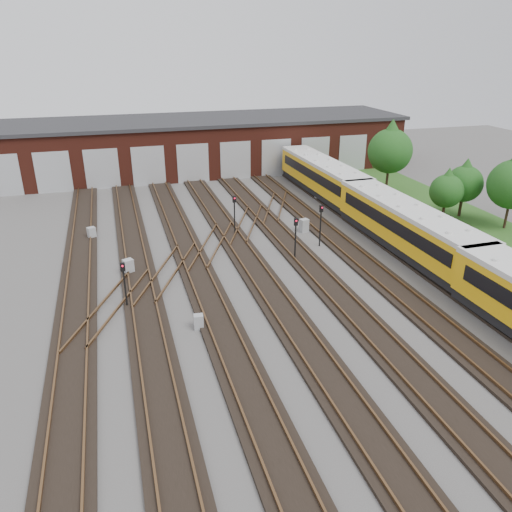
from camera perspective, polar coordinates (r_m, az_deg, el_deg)
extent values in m
plane|color=#464341|center=(28.98, 8.62, -8.29)|extent=(120.00, 120.00, 0.00)
cube|color=black|center=(26.93, -20.30, -12.13)|extent=(2.40, 70.00, 0.18)
cube|color=brown|center=(26.93, -21.89, -11.98)|extent=(0.10, 70.00, 0.15)
cube|color=brown|center=(26.77, -18.80, -11.70)|extent=(0.10, 70.00, 0.15)
cube|color=black|center=(26.78, -11.63, -11.22)|extent=(2.40, 70.00, 0.18)
cube|color=brown|center=(26.67, -13.22, -11.12)|extent=(0.10, 70.00, 0.15)
cube|color=brown|center=(26.73, -10.11, -10.74)|extent=(0.10, 70.00, 0.15)
cube|color=black|center=(27.22, -3.12, -10.08)|extent=(2.40, 70.00, 0.18)
cube|color=brown|center=(27.01, -4.63, -10.01)|extent=(0.10, 70.00, 0.15)
cube|color=brown|center=(27.27, -1.64, -9.57)|extent=(0.10, 70.00, 0.15)
cube|color=black|center=(28.23, 4.89, -8.80)|extent=(2.40, 70.00, 0.18)
cube|color=brown|center=(27.92, 3.51, -8.75)|extent=(0.10, 70.00, 0.15)
cube|color=brown|center=(28.38, 6.27, -8.28)|extent=(0.10, 70.00, 0.15)
cube|color=black|center=(29.75, 12.17, -7.47)|extent=(2.40, 70.00, 0.18)
cube|color=brown|center=(29.36, 10.95, -7.43)|extent=(0.10, 70.00, 0.15)
cube|color=brown|center=(29.98, 13.42, -6.97)|extent=(0.10, 70.00, 0.15)
cube|color=black|center=(31.70, 18.61, -6.20)|extent=(2.40, 70.00, 0.18)
cube|color=brown|center=(31.24, 17.55, -6.16)|extent=(0.10, 70.00, 0.15)
cube|color=brown|center=(32.01, 19.71, -5.72)|extent=(0.10, 70.00, 0.15)
cube|color=black|center=(34.01, 24.21, -5.02)|extent=(2.40, 70.00, 0.18)
cube|color=brown|center=(33.50, 23.31, -4.97)|extent=(0.10, 70.00, 0.15)
cube|color=brown|center=(34.38, 25.18, -4.57)|extent=(0.10, 70.00, 0.15)
cube|color=brown|center=(35.54, -10.04, -1.65)|extent=(5.40, 9.62, 0.15)
cube|color=brown|center=(39.70, -5.03, 1.37)|extent=(5.40, 9.62, 0.15)
cube|color=brown|center=(44.20, -1.00, 3.80)|extent=(5.40, 9.62, 0.15)
cube|color=brown|center=(31.85, -16.31, -5.40)|extent=(5.40, 9.62, 0.15)
cube|color=brown|center=(48.93, 2.28, 5.75)|extent=(5.40, 9.62, 0.15)
cube|color=#511E14|center=(64.27, -6.37, 12.44)|extent=(50.00, 12.00, 6.00)
cube|color=#29292B|center=(63.75, -6.50, 15.21)|extent=(51.00, 12.50, 0.40)
cube|color=#AEB0B3|center=(58.64, -27.03, 8.18)|extent=(3.60, 0.12, 4.40)
cube|color=#AEB0B3|center=(57.91, -22.16, 8.84)|extent=(3.60, 0.12, 4.40)
cube|color=#AEB0B3|center=(57.61, -17.18, 9.46)|extent=(3.60, 0.12, 4.40)
cube|color=#AEB0B3|center=(57.74, -12.17, 10.00)|extent=(3.60, 0.12, 4.40)
cube|color=#AEB0B3|center=(58.30, -7.21, 10.46)|extent=(3.60, 0.12, 4.40)
cube|color=#AEB0B3|center=(59.27, -2.36, 10.84)|extent=(3.60, 0.12, 4.40)
cube|color=#AEB0B3|center=(60.65, 2.32, 11.13)|extent=(3.60, 0.12, 4.40)
cube|color=#AEB0B3|center=(62.39, 6.76, 11.34)|extent=(3.60, 0.12, 4.40)
cube|color=#AEB0B3|center=(64.48, 10.95, 11.47)|extent=(3.60, 0.12, 4.40)
cube|color=#1C4717|center=(46.48, 25.12, 2.21)|extent=(8.00, 55.00, 0.05)
cube|color=black|center=(40.08, 16.55, 1.29)|extent=(2.76, 16.54, 0.66)
cube|color=orange|center=(39.55, 16.81, 3.36)|extent=(3.09, 16.54, 2.42)
cube|color=silver|center=(39.13, 17.04, 5.25)|extent=(3.20, 16.54, 0.33)
cube|color=black|center=(38.70, 15.05, 3.56)|extent=(0.27, 14.52, 0.94)
cube|color=black|center=(40.27, 18.58, 3.90)|extent=(0.27, 14.52, 0.94)
cube|color=black|center=(53.41, 7.50, 7.54)|extent=(2.76, 16.54, 0.66)
cube|color=orange|center=(53.02, 7.59, 9.14)|extent=(3.09, 16.54, 2.42)
cube|color=silver|center=(52.70, 7.67, 10.59)|extent=(3.20, 16.54, 0.33)
cube|color=black|center=(52.37, 6.14, 9.35)|extent=(0.27, 14.52, 0.94)
cube|color=black|center=(53.56, 9.04, 9.51)|extent=(0.27, 14.52, 0.94)
cylinder|color=black|center=(31.25, -14.71, -3.73)|extent=(0.10, 0.10, 2.49)
cube|color=black|center=(30.61, -14.99, -1.22)|extent=(0.27, 0.18, 0.52)
sphere|color=red|center=(30.48, -15.00, -1.12)|extent=(0.13, 0.13, 0.13)
cylinder|color=black|center=(36.94, 4.51, 1.52)|extent=(0.11, 0.11, 2.73)
cube|color=black|center=(36.37, 4.59, 3.91)|extent=(0.29, 0.20, 0.55)
sphere|color=red|center=(36.23, 4.66, 4.02)|extent=(0.13, 0.13, 0.13)
cylinder|color=black|center=(41.72, -2.46, 4.27)|extent=(0.11, 0.11, 2.85)
cube|color=black|center=(41.20, -2.50, 6.50)|extent=(0.29, 0.19, 0.54)
sphere|color=red|center=(41.07, -2.47, 6.60)|extent=(0.13, 0.13, 0.13)
cylinder|color=black|center=(39.65, 7.35, 3.05)|extent=(0.11, 0.11, 2.85)
cube|color=black|center=(39.10, 7.48, 5.38)|extent=(0.29, 0.20, 0.54)
sphere|color=red|center=(38.97, 7.55, 5.49)|extent=(0.13, 0.13, 0.13)
cube|color=#9B9EA0|center=(36.00, -14.38, -1.20)|extent=(0.82, 0.76, 1.09)
cube|color=#9B9EA0|center=(43.29, -18.27, 2.50)|extent=(0.76, 0.71, 1.01)
cube|color=#9B9EA0|center=(28.67, -6.57, -7.49)|extent=(0.58, 0.50, 0.89)
cube|color=#9B9EA0|center=(42.84, 5.51, 3.49)|extent=(0.79, 0.71, 1.14)
cube|color=#9B9EA0|center=(52.09, 7.06, 6.91)|extent=(0.54, 0.45, 0.89)
cylinder|color=#2F1F15|center=(56.18, 14.73, 8.33)|extent=(0.27, 0.27, 2.39)
sphere|color=#1A4112|center=(55.48, 15.07, 11.50)|extent=(4.65, 4.65, 4.65)
cone|color=#1A4112|center=(55.18, 15.25, 13.18)|extent=(3.98, 3.98, 3.32)
cylinder|color=#2F1F15|center=(48.34, 20.60, 4.65)|extent=(0.24, 0.24, 1.52)
sphere|color=#1A4112|center=(47.78, 20.94, 6.95)|extent=(2.96, 2.96, 2.96)
cone|color=#1A4112|center=(47.52, 21.12, 8.17)|extent=(2.54, 2.54, 2.12)
cylinder|color=#2F1F15|center=(48.39, 26.69, 4.03)|extent=(0.22, 0.22, 2.15)
cylinder|color=#2F1F15|center=(50.18, 22.31, 5.15)|extent=(0.27, 0.27, 1.70)
sphere|color=#1A4112|center=(49.58, 22.71, 7.62)|extent=(3.30, 3.30, 3.30)
cone|color=#1A4112|center=(49.31, 22.92, 8.94)|extent=(2.83, 2.83, 2.36)
sphere|color=#1A4112|center=(45.18, 21.57, 3.12)|extent=(1.36, 1.36, 1.36)
sphere|color=#1A4112|center=(66.84, 13.16, 10.37)|extent=(1.37, 1.37, 1.37)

